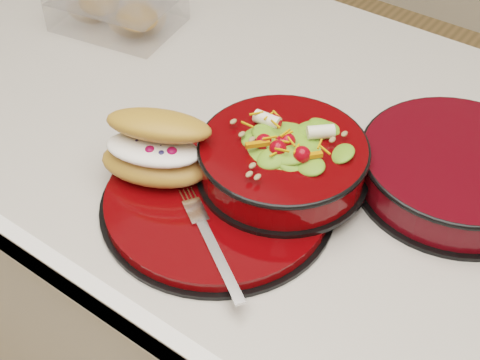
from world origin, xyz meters
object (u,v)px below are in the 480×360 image
Objects in this scene: pastry_box at (116,1)px; extra_bowl at (457,169)px; island_counter at (243,296)px; dinner_plate at (218,200)px; fork at (212,244)px; salad_bowl at (283,154)px; croissant at (156,148)px.

extra_bowl is (0.63, -0.04, -0.02)m from pastry_box.
island_counter is 0.50m from dinner_plate.
fork is at bearing -61.60° from island_counter.
extra_bowl is at bearing -13.99° from pastry_box.
pastry_box is at bearing 159.22° from salad_bowl.
salad_bowl is 0.22m from extra_bowl.
island_counter is 0.54m from croissant.
extra_bowl is (0.31, 0.22, -0.03)m from croissant.
pastry_box is (-0.45, 0.32, 0.02)m from fork.
salad_bowl is at bearing 12.38° from croissant.
dinner_plate is at bearing -41.68° from pastry_box.
fork reaches higher than island_counter.
salad_bowl is at bearing -143.81° from extra_bowl.
fork is 0.56m from pastry_box.
fork is at bearing -122.48° from extra_bowl.
fork is 0.68× the size of pastry_box.
croissant is 0.71× the size of pastry_box.
island_counter is 0.59m from pastry_box.
pastry_box is (-0.45, 0.17, -0.01)m from salad_bowl.
dinner_plate is at bearing -63.59° from island_counter.
croissant is 0.62× the size of extra_bowl.
croissant is at bearing -89.47° from island_counter.
dinner_plate is 0.08m from fork.
extra_bowl reaches higher than dinner_plate.
fork is (0.00, -0.15, -0.03)m from salad_bowl.
extra_bowl reaches higher than fork.
salad_bowl is 0.48m from pastry_box.
island_counter is 0.54m from fork.
pastry_box is at bearing 148.58° from dinner_plate.
island_counter is at bearing 68.31° from croissant.
dinner_plate is 0.31m from extra_bowl.
pastry_box reaches higher than dinner_plate.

